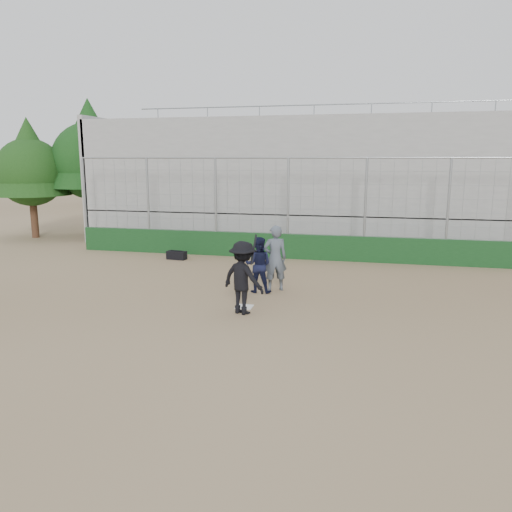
% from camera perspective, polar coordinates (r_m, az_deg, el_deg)
% --- Properties ---
extents(ground, '(90.00, 90.00, 0.00)m').
position_cam_1_polar(ground, '(13.57, -1.35, -5.87)').
color(ground, brown).
rests_on(ground, ground).
extents(home_plate, '(0.44, 0.44, 0.02)m').
position_cam_1_polar(home_plate, '(13.56, -1.35, -5.83)').
color(home_plate, white).
rests_on(home_plate, ground).
extents(backstop, '(18.10, 0.25, 4.04)m').
position_cam_1_polar(backstop, '(20.06, 3.64, 2.42)').
color(backstop, '#113616').
rests_on(backstop, ground).
extents(bleachers, '(20.25, 6.70, 6.98)m').
position_cam_1_polar(bleachers, '(24.75, 5.62, 8.58)').
color(bleachers, gray).
rests_on(bleachers, ground).
extents(tree_left, '(4.48, 4.48, 7.00)m').
position_cam_1_polar(tree_left, '(27.55, -18.41, 11.37)').
color(tree_left, '#3A2915').
rests_on(tree_left, ground).
extents(tree_right, '(3.84, 3.84, 6.00)m').
position_cam_1_polar(tree_right, '(27.71, -24.45, 9.65)').
color(tree_right, '#3C2316').
rests_on(tree_right, ground).
extents(batter_at_plate, '(1.41, 1.14, 2.03)m').
position_cam_1_polar(batter_at_plate, '(12.81, -1.51, -2.49)').
color(batter_at_plate, black).
rests_on(batter_at_plate, ground).
extents(catcher_crouched, '(0.82, 0.64, 1.14)m').
position_cam_1_polar(catcher_crouched, '(14.89, 0.26, -2.07)').
color(catcher_crouched, black).
rests_on(catcher_crouched, ground).
extents(umpire, '(0.86, 0.73, 1.80)m').
position_cam_1_polar(umpire, '(15.10, 2.18, -0.61)').
color(umpire, '#4B5460').
rests_on(umpire, ground).
extents(equipment_bag, '(0.82, 0.42, 0.37)m').
position_cam_1_polar(equipment_bag, '(20.19, -9.06, 0.09)').
color(equipment_bag, black).
rests_on(equipment_bag, ground).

